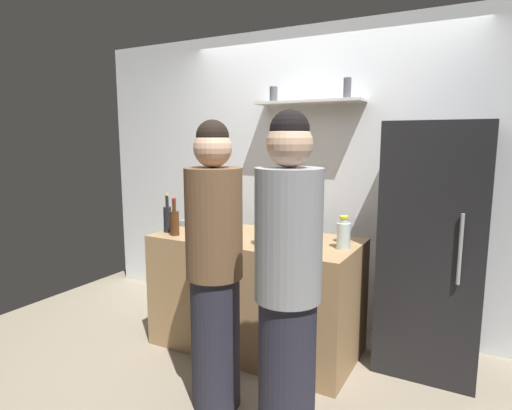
{
  "coord_description": "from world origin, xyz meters",
  "views": [
    {
      "loc": [
        1.3,
        -2.35,
        1.65
      ],
      "look_at": [
        -0.24,
        0.47,
        1.14
      ],
      "focal_mm": 30.04,
      "sensor_mm": 36.0,
      "label": 1
    }
  ],
  "objects_px": {
    "baking_pan": "(203,223)",
    "wine_bottle_amber_glass": "(175,222)",
    "wine_bottle_green_glass": "(261,230)",
    "person_grey_hoodie": "(288,289)",
    "utensil_holder": "(343,235)",
    "person_brown_jacket": "(215,269)",
    "refrigerator": "(434,247)",
    "water_bottle_plastic": "(344,235)",
    "wine_bottle_pale_glass": "(287,234)",
    "wine_bottle_dark_glass": "(168,218)"
  },
  "relations": [
    {
      "from": "wine_bottle_amber_glass",
      "to": "baking_pan",
      "type": "bearing_deg",
      "value": 92.56
    },
    {
      "from": "wine_bottle_green_glass",
      "to": "wine_bottle_pale_glass",
      "type": "xyz_separation_m",
      "value": [
        0.22,
        -0.05,
        0.01
      ]
    },
    {
      "from": "refrigerator",
      "to": "wine_bottle_amber_glass",
      "type": "distance_m",
      "value": 1.93
    },
    {
      "from": "utensil_holder",
      "to": "water_bottle_plastic",
      "type": "relative_size",
      "value": 0.88
    },
    {
      "from": "baking_pan",
      "to": "person_brown_jacket",
      "type": "bearing_deg",
      "value": -51.24
    },
    {
      "from": "utensil_holder",
      "to": "person_brown_jacket",
      "type": "relative_size",
      "value": 0.11
    },
    {
      "from": "utensil_holder",
      "to": "wine_bottle_amber_glass",
      "type": "distance_m",
      "value": 1.3
    },
    {
      "from": "baking_pan",
      "to": "wine_bottle_pale_glass",
      "type": "relative_size",
      "value": 1.09
    },
    {
      "from": "person_grey_hoodie",
      "to": "wine_bottle_green_glass",
      "type": "bearing_deg",
      "value": -65.97
    },
    {
      "from": "wine_bottle_green_glass",
      "to": "wine_bottle_dark_glass",
      "type": "height_order",
      "value": "wine_bottle_dark_glass"
    },
    {
      "from": "refrigerator",
      "to": "wine_bottle_green_glass",
      "type": "bearing_deg",
      "value": -150.76
    },
    {
      "from": "refrigerator",
      "to": "water_bottle_plastic",
      "type": "relative_size",
      "value": 7.67
    },
    {
      "from": "person_brown_jacket",
      "to": "wine_bottle_pale_glass",
      "type": "bearing_deg",
      "value": -9.54
    },
    {
      "from": "wine_bottle_dark_glass",
      "to": "wine_bottle_green_glass",
      "type": "bearing_deg",
      "value": -2.41
    },
    {
      "from": "wine_bottle_green_glass",
      "to": "wine_bottle_amber_glass",
      "type": "xyz_separation_m",
      "value": [
        -0.75,
        -0.03,
        -0.0
      ]
    },
    {
      "from": "utensil_holder",
      "to": "wine_bottle_pale_glass",
      "type": "bearing_deg",
      "value": -120.5
    },
    {
      "from": "wine_bottle_green_glass",
      "to": "water_bottle_plastic",
      "type": "distance_m",
      "value": 0.57
    },
    {
      "from": "wine_bottle_green_glass",
      "to": "wine_bottle_amber_glass",
      "type": "distance_m",
      "value": 0.75
    },
    {
      "from": "wine_bottle_green_glass",
      "to": "person_grey_hoodie",
      "type": "height_order",
      "value": "person_grey_hoodie"
    },
    {
      "from": "refrigerator",
      "to": "water_bottle_plastic",
      "type": "distance_m",
      "value": 0.68
    },
    {
      "from": "utensil_holder",
      "to": "person_brown_jacket",
      "type": "height_order",
      "value": "person_brown_jacket"
    },
    {
      "from": "baking_pan",
      "to": "water_bottle_plastic",
      "type": "bearing_deg",
      "value": -7.71
    },
    {
      "from": "baking_pan",
      "to": "wine_bottle_dark_glass",
      "type": "distance_m",
      "value": 0.37
    },
    {
      "from": "wine_bottle_pale_glass",
      "to": "water_bottle_plastic",
      "type": "distance_m",
      "value": 0.4
    },
    {
      "from": "wine_bottle_pale_glass",
      "to": "person_brown_jacket",
      "type": "relative_size",
      "value": 0.18
    },
    {
      "from": "baking_pan",
      "to": "person_grey_hoodie",
      "type": "bearing_deg",
      "value": -39.81
    },
    {
      "from": "refrigerator",
      "to": "baking_pan",
      "type": "distance_m",
      "value": 1.86
    },
    {
      "from": "water_bottle_plastic",
      "to": "person_grey_hoodie",
      "type": "bearing_deg",
      "value": -90.52
    },
    {
      "from": "refrigerator",
      "to": "wine_bottle_dark_glass",
      "type": "relative_size",
      "value": 5.6
    },
    {
      "from": "utensil_holder",
      "to": "wine_bottle_dark_glass",
      "type": "relative_size",
      "value": 0.64
    },
    {
      "from": "utensil_holder",
      "to": "refrigerator",
      "type": "bearing_deg",
      "value": 19.62
    },
    {
      "from": "water_bottle_plastic",
      "to": "person_brown_jacket",
      "type": "bearing_deg",
      "value": -126.52
    },
    {
      "from": "baking_pan",
      "to": "wine_bottle_amber_glass",
      "type": "distance_m",
      "value": 0.41
    },
    {
      "from": "refrigerator",
      "to": "utensil_holder",
      "type": "height_order",
      "value": "refrigerator"
    },
    {
      "from": "refrigerator",
      "to": "wine_bottle_pale_glass",
      "type": "distance_m",
      "value": 1.08
    },
    {
      "from": "utensil_holder",
      "to": "person_grey_hoodie",
      "type": "bearing_deg",
      "value": -87.3
    },
    {
      "from": "wine_bottle_pale_glass",
      "to": "baking_pan",
      "type": "bearing_deg",
      "value": 156.85
    },
    {
      "from": "water_bottle_plastic",
      "to": "person_brown_jacket",
      "type": "height_order",
      "value": "person_brown_jacket"
    },
    {
      "from": "person_grey_hoodie",
      "to": "wine_bottle_dark_glass",
      "type": "bearing_deg",
      "value": -40.59
    },
    {
      "from": "wine_bottle_dark_glass",
      "to": "wine_bottle_amber_glass",
      "type": "distance_m",
      "value": 0.14
    },
    {
      "from": "wine_bottle_pale_glass",
      "to": "water_bottle_plastic",
      "type": "xyz_separation_m",
      "value": [
        0.31,
        0.25,
        -0.02
      ]
    },
    {
      "from": "wine_bottle_green_glass",
      "to": "wine_bottle_amber_glass",
      "type": "bearing_deg",
      "value": -177.84
    },
    {
      "from": "baking_pan",
      "to": "wine_bottle_amber_glass",
      "type": "relative_size",
      "value": 1.16
    },
    {
      "from": "utensil_holder",
      "to": "wine_bottle_amber_glass",
      "type": "bearing_deg",
      "value": -161.27
    },
    {
      "from": "wine_bottle_amber_glass",
      "to": "wine_bottle_pale_glass",
      "type": "bearing_deg",
      "value": -1.0
    },
    {
      "from": "wine_bottle_green_glass",
      "to": "utensil_holder",
      "type": "bearing_deg",
      "value": 39.24
    },
    {
      "from": "baking_pan",
      "to": "wine_bottle_pale_glass",
      "type": "height_order",
      "value": "wine_bottle_pale_glass"
    },
    {
      "from": "wine_bottle_dark_glass",
      "to": "baking_pan",
      "type": "bearing_deg",
      "value": 72.65
    },
    {
      "from": "wine_bottle_dark_glass",
      "to": "refrigerator",
      "type": "bearing_deg",
      "value": 16.14
    },
    {
      "from": "wine_bottle_green_glass",
      "to": "wine_bottle_dark_glass",
      "type": "relative_size",
      "value": 0.94
    }
  ]
}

